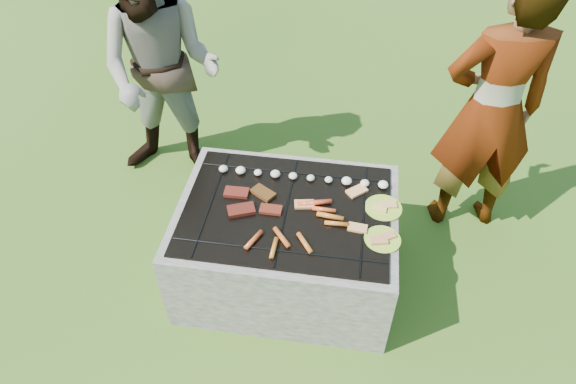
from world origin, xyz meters
name	(u,v)px	position (x,y,z in m)	size (l,w,h in m)	color
lawn	(287,273)	(0.00, 0.00, 0.00)	(60.00, 60.00, 0.00)	#2A4C13
fire_pit	(287,245)	(0.00, 0.00, 0.28)	(1.30, 1.00, 0.62)	#A59C93
mushrooms	(303,177)	(0.06, 0.27, 0.63)	(1.06, 0.06, 0.04)	beige
pork_slabs	(251,201)	(-0.22, 0.02, 0.62)	(0.37, 0.30, 0.02)	maroon
sausages	(304,223)	(0.12, -0.11, 0.63)	(0.55, 0.49, 0.03)	#E44B25
bread_on_grate	(339,205)	(0.30, 0.07, 0.62)	(0.44, 0.40, 0.02)	tan
plate_far	(383,208)	(0.56, 0.09, 0.61)	(0.28, 0.28, 0.03)	gold
plate_near	(382,239)	(0.56, -0.15, 0.61)	(0.21, 0.21, 0.03)	yellow
cook	(491,112)	(1.17, 0.72, 0.93)	(0.68, 0.44, 1.85)	gray
bystander	(162,71)	(-1.02, 0.92, 0.90)	(0.87, 0.68, 1.80)	gray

